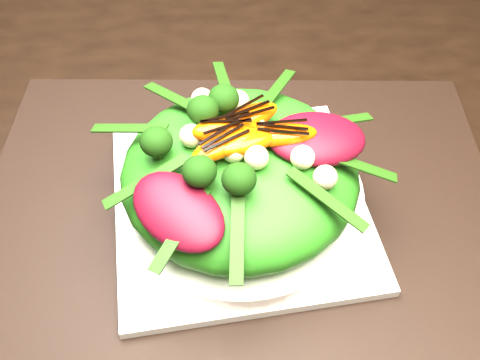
{
  "coord_description": "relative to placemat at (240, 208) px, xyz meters",
  "views": [
    {
      "loc": [
        0.27,
        -0.35,
        1.2
      ],
      "look_at": [
        0.29,
        -0.01,
        0.8
      ],
      "focal_mm": 42.0,
      "sensor_mm": 36.0,
      "label": 1
    }
  ],
  "objects": [
    {
      "name": "radicchio_leaf",
      "position": [
        0.07,
        -0.0,
        0.1
      ],
      "size": [
        0.09,
        0.06,
        0.02
      ],
      "primitive_type": "ellipsoid",
      "rotation": [
        0.0,
        0.0,
        0.06
      ],
      "color": "#490714",
      "rests_on": "lettuce_mound"
    },
    {
      "name": "salad_bowl",
      "position": [
        0.0,
        0.0,
        0.02
      ],
      "size": [
        0.3,
        0.3,
        0.02
      ],
      "primitive_type": "cylinder",
      "rotation": [
        0.0,
        0.0,
        -0.31
      ],
      "color": "white",
      "rests_on": "plate_base"
    },
    {
      "name": "macadamia_nut",
      "position": [
        0.03,
        -0.03,
        0.1
      ],
      "size": [
        0.03,
        0.03,
        0.02
      ],
      "primitive_type": "sphere",
      "rotation": [
        0.0,
        0.0,
        -0.28
      ],
      "color": "beige",
      "rests_on": "lettuce_mound"
    },
    {
      "name": "broccoli_floret",
      "position": [
        -0.05,
        0.02,
        0.11
      ],
      "size": [
        0.05,
        0.05,
        0.04
      ],
      "primitive_type": "sphere",
      "rotation": [
        0.0,
        0.0,
        -0.29
      ],
      "color": "#0A360A",
      "rests_on": "lettuce_mound"
    },
    {
      "name": "balsamic_drizzle",
      "position": [
        -0.01,
        0.03,
        0.11
      ],
      "size": [
        0.05,
        0.01,
        0.0
      ],
      "primitive_type": "cube",
      "rotation": [
        0.0,
        0.0,
        0.15
      ],
      "color": "black",
      "rests_on": "orange_segment"
    },
    {
      "name": "lettuce_mound",
      "position": [
        0.0,
        0.0,
        0.06
      ],
      "size": [
        0.23,
        0.23,
        0.08
      ],
      "primitive_type": "ellipsoid",
      "rotation": [
        0.0,
        0.0,
        -0.03
      ],
      "color": "#297415",
      "rests_on": "salad_bowl"
    },
    {
      "name": "orange_segment",
      "position": [
        -0.01,
        0.03,
        0.1
      ],
      "size": [
        0.07,
        0.03,
        0.02
      ],
      "primitive_type": "ellipsoid",
      "rotation": [
        0.0,
        0.0,
        0.15
      ],
      "color": "#DB4503",
      "rests_on": "lettuce_mound"
    },
    {
      "name": "placemat",
      "position": [
        0.0,
        0.0,
        0.0
      ],
      "size": [
        0.56,
        0.44,
        0.0
      ],
      "primitive_type": "cube",
      "rotation": [
        0.0,
        0.0,
        -0.08
      ],
      "color": "black",
      "rests_on": "dining_table"
    },
    {
      "name": "plate_base",
      "position": [
        0.0,
        0.0,
        0.01
      ],
      "size": [
        0.27,
        0.27,
        0.01
      ],
      "primitive_type": "cube",
      "rotation": [
        0.0,
        0.0,
        0.1
      ],
      "color": "silver",
      "rests_on": "placemat"
    }
  ]
}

